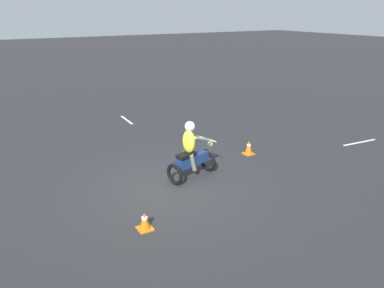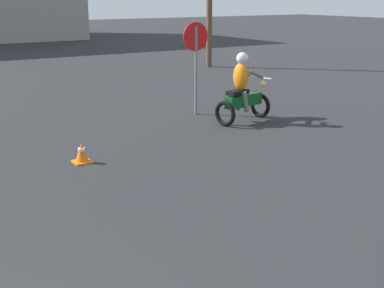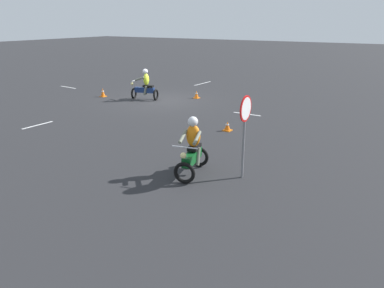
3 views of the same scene
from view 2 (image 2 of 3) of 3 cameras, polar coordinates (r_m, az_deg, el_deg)
The scene contains 3 objects.
motorcycle_rider_background at distance 12.73m, azimuth 5.43°, elevation 5.55°, with size 1.56×0.93×1.66m.
stop_sign at distance 13.41m, azimuth 0.39°, elevation 10.05°, with size 0.70×0.08×2.30m.
traffic_cone_near_left at distance 9.86m, azimuth -11.68°, elevation -0.97°, with size 0.32×0.32×0.37m.
Camera 2 is at (0.17, -3.23, 2.94)m, focal length 50.00 mm.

